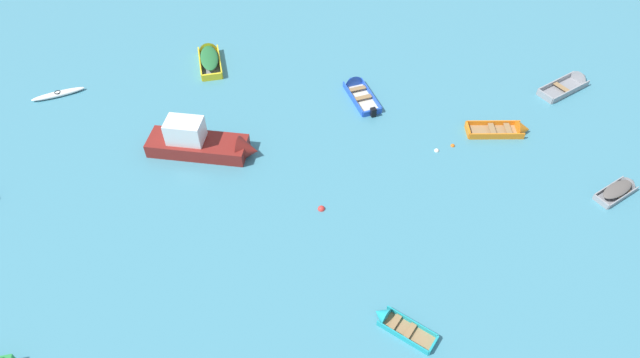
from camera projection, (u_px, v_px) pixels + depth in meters
rowboat_grey_midfield_right at (622, 188)px, 32.79m from camera, size 3.09×2.84×1.00m
rowboat_turquoise_back_row_center at (393, 321)px, 26.81m from camera, size 3.34×2.39×0.97m
kayak_white_distant_center at (58, 94)px, 39.24m from camera, size 3.48×2.42×0.35m
rowboat_orange_back_row_left at (510, 130)px, 36.49m from camera, size 4.36×1.87×1.25m
rowboat_yellow_near_right at (209, 56)px, 42.11m from camera, size 2.89×4.65×1.43m
motor_launch_maroon_cluster_outer at (204, 143)px, 34.76m from camera, size 7.17×2.20×2.83m
rowboat_blue_cluster_inner at (356, 88)px, 39.65m from camera, size 3.19×4.45×1.36m
rowboat_grey_foreground_center at (574, 82)px, 40.14m from camera, size 4.33×3.99×1.32m
mooring_buoy_outer_edge at (437, 151)px, 35.41m from camera, size 0.31×0.31×0.31m
mooring_buoy_between_boats_right at (453, 146)px, 35.73m from camera, size 0.28×0.28×0.28m
mooring_buoy_far_field at (321, 209)px, 32.01m from camera, size 0.43×0.43×0.43m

